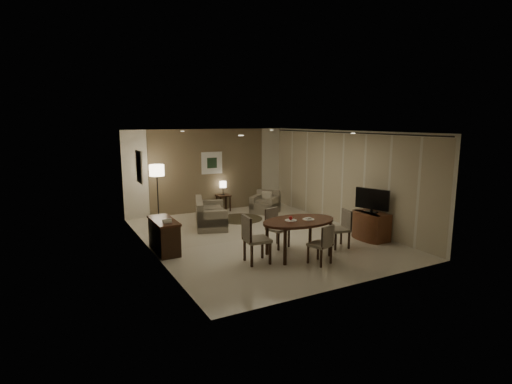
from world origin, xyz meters
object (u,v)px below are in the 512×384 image
chair_near (320,244)px  chair_far (278,228)px  armchair (265,202)px  sofa (211,213)px  chair_right (339,229)px  tv_cabinet (371,226)px  floor_lamp (158,193)px  dining_table (299,238)px  side_table (223,203)px  chair_left (257,239)px  console_desk (164,236)px

chair_near → chair_far: bearing=-97.5°
armchair → sofa: bearing=-109.2°
chair_right → sofa: (-1.93, 3.26, -0.06)m
chair_near → chair_far: 1.38m
sofa → chair_far: bearing=-147.0°
tv_cabinet → floor_lamp: bearing=134.4°
tv_cabinet → armchair: bearing=103.6°
chair_near → dining_table: bearing=-96.9°
chair_right → side_table: chair_right is taller
chair_left → sofa: 3.28m
tv_cabinet → armchair: size_ratio=1.14×
tv_cabinet → chair_left: chair_left is taller
chair_far → armchair: chair_far is taller
chair_right → floor_lamp: bearing=-135.7°
side_table → dining_table: bearing=-93.7°
tv_cabinet → armchair: (-0.93, 3.82, 0.00)m
sofa → armchair: sofa is taller
chair_near → chair_right: chair_right is taller
armchair → floor_lamp: bearing=-136.2°
dining_table → chair_near: chair_near is taller
chair_far → chair_right: chair_far is taller
dining_table → chair_left: 1.04m
chair_near → armchair: chair_near is taller
tv_cabinet → dining_table: bearing=-176.1°
tv_cabinet → chair_right: bearing=-173.7°
chair_far → chair_right: size_ratio=1.03×
side_table → chair_far: bearing=-95.7°
chair_left → floor_lamp: size_ratio=0.61×
chair_left → armchair: bearing=-25.8°
console_desk → chair_left: (1.54, -1.63, 0.14)m
chair_right → chair_far: bearing=-109.4°
chair_near → chair_left: bearing=-46.2°
console_desk → floor_lamp: (0.62, 2.87, 0.47)m
console_desk → chair_left: size_ratio=1.17×
tv_cabinet → armchair: armchair is taller
chair_far → chair_left: bearing=-160.0°
chair_right → sofa: size_ratio=0.54×
armchair → side_table: (-1.08, 0.91, -0.08)m
chair_far → floor_lamp: (-1.85, 3.80, 0.39)m
chair_far → sofa: 2.65m
dining_table → chair_far: (-0.09, 0.72, 0.06)m
side_table → floor_lamp: floor_lamp is taller
chair_right → chair_left: bearing=-80.3°
chair_near → side_table: chair_near is taller
tv_cabinet → chair_left: (-3.35, -0.13, 0.16)m
chair_left → dining_table: bearing=-85.8°
console_desk → chair_left: 2.25m
tv_cabinet → chair_right: chair_right is taller
chair_left → side_table: size_ratio=1.90×
dining_table → sofa: bearing=103.1°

